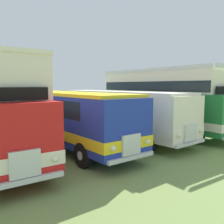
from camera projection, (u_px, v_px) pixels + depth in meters
name	position (u px, v px, depth m)	size (l,w,h in m)	color
bus_sixth_in_row	(66.00, 115.00, 13.40)	(2.80, 10.53, 2.99)	#1E339E
bus_seventh_in_row	(118.00, 111.00, 15.68)	(2.95, 10.61, 2.99)	silver
bus_eighth_in_row	(160.00, 99.00, 17.74)	(2.83, 11.19, 4.52)	#237538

